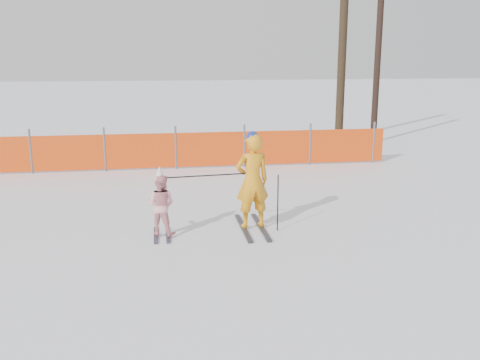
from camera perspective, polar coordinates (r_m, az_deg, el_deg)
The scene contains 6 objects.
ground at distance 9.61m, azimuth 0.46°, elevation -6.50°, with size 120.00×120.00×0.00m, color white.
adult at distance 10.01m, azimuth 1.32°, elevation -0.11°, with size 0.71×1.65×1.87m.
child at distance 9.79m, azimuth -8.45°, elevation -2.58°, with size 0.67×0.91×1.31m.
ski_poles at distance 9.85m, azimuth -0.28°, elevation -0.79°, with size 2.05×0.21×1.10m.
safety_fence at distance 15.59m, azimuth -13.73°, elevation 2.95°, with size 16.32×0.06×1.25m.
tree_trunks at distance 20.92m, azimuth 11.97°, elevation 13.02°, with size 1.31×1.19×6.90m.
Camera 1 is at (-1.46, -8.92, 3.25)m, focal length 40.00 mm.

